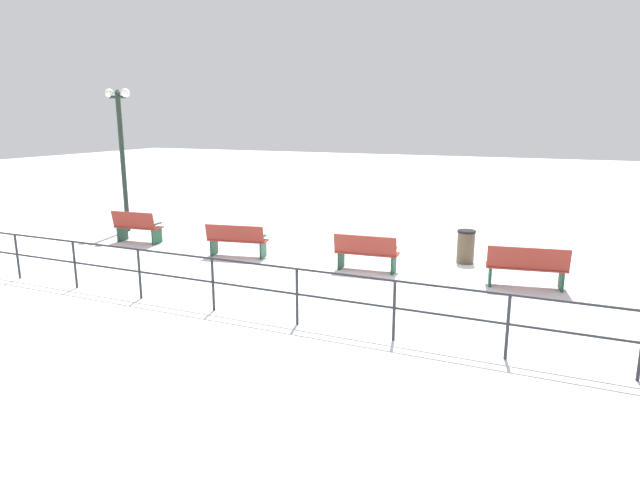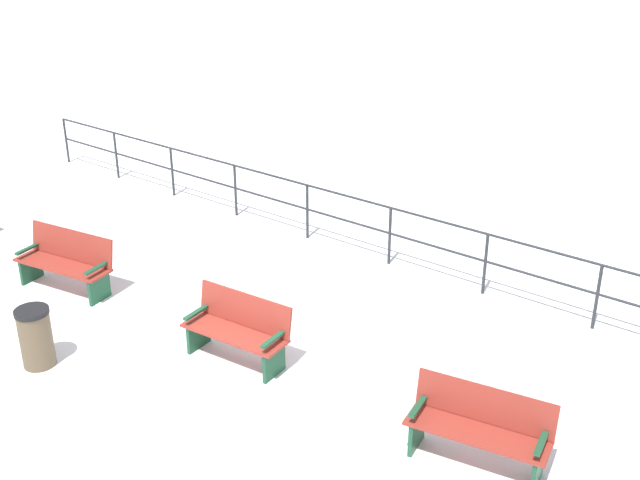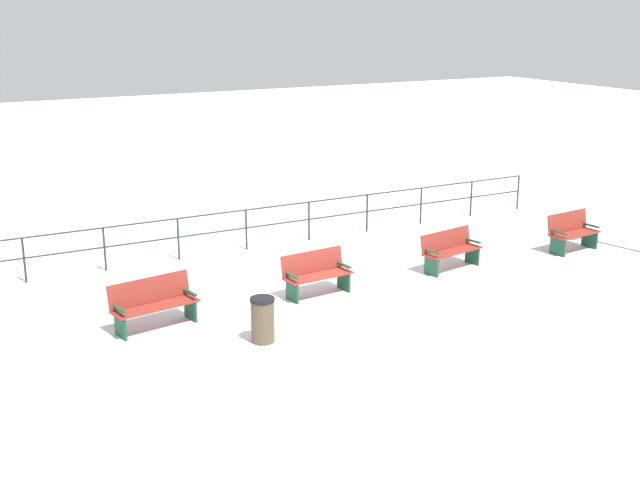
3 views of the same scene
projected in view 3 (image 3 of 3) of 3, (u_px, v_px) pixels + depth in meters
ground_plane at (320, 296)px, 16.87m from camera, size 80.00×80.00×0.00m
bench_second at (154, 303)px, 15.12m from camera, size 0.80×1.70×0.93m
bench_third at (316, 273)px, 16.85m from camera, size 0.67×1.52×0.90m
bench_fourth at (450, 249)px, 18.50m from camera, size 0.78×1.63×0.88m
bench_fifth at (572, 232)px, 19.89m from camera, size 0.69×1.42×0.94m
waterfront_railing at (246, 223)px, 19.90m from camera, size 0.05×17.49×1.03m
trash_bin at (263, 320)px, 14.48m from camera, size 0.45×0.45×0.83m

